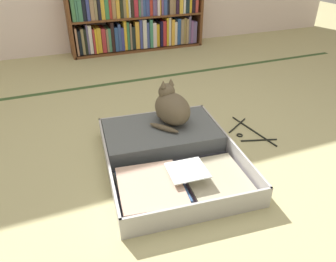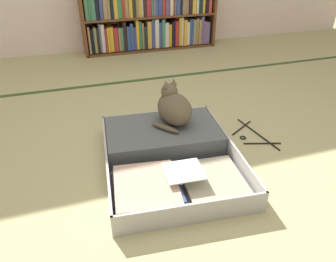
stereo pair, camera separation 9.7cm
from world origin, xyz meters
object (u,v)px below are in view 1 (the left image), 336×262
at_px(bookshelf, 137,17).
at_px(open_suitcase, 166,151).
at_px(black_cat, 171,108).
at_px(clothes_hanger, 249,132).

bearing_deg(bookshelf, open_suitcase, -102.63).
height_order(bookshelf, black_cat, bookshelf).
height_order(bookshelf, open_suitcase, bookshelf).
bearing_deg(open_suitcase, clothes_hanger, 6.05).
bearing_deg(bookshelf, clothes_hanger, -86.33).
bearing_deg(black_cat, open_suitcase, -118.80).
relative_size(bookshelf, black_cat, 4.91).
relative_size(open_suitcase, black_cat, 3.09).
bearing_deg(clothes_hanger, black_cat, 165.87).
xyz_separation_m(bookshelf, black_cat, (-0.37, -1.92, -0.14)).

